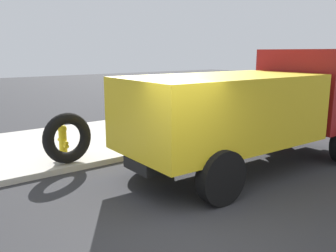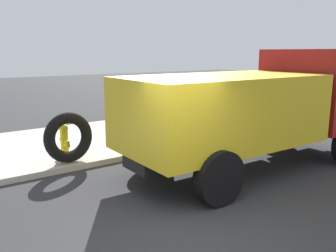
# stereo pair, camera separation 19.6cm
# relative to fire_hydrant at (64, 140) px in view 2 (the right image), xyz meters

# --- Properties ---
(ground_plane) EXTENTS (80.00, 80.00, 0.00)m
(ground_plane) POSITION_rel_fire_hydrant_xyz_m (0.19, -4.84, -0.63)
(ground_plane) COLOR #2D2D30
(sidewalk_curb) EXTENTS (36.00, 5.00, 0.15)m
(sidewalk_curb) POSITION_rel_fire_hydrant_xyz_m (0.19, 1.66, -0.56)
(sidewalk_curb) COLOR #BCB7AD
(sidewalk_curb) RESTS_ON ground
(fire_hydrant) EXTENTS (0.24, 0.54, 0.90)m
(fire_hydrant) POSITION_rel_fire_hydrant_xyz_m (0.00, 0.00, 0.00)
(fire_hydrant) COLOR yellow
(fire_hydrant) RESTS_ON sidewalk_curb
(loose_tire) EXTENTS (1.31, 0.43, 1.30)m
(loose_tire) POSITION_rel_fire_hydrant_xyz_m (-0.08, -0.52, 0.17)
(loose_tire) COLOR black
(loose_tire) RESTS_ON sidewalk_curb
(dump_truck_yellow) EXTENTS (7.07, 2.97, 3.00)m
(dump_truck_yellow) POSITION_rel_fire_hydrant_xyz_m (3.93, -3.26, 0.98)
(dump_truck_yellow) COLOR gold
(dump_truck_yellow) RESTS_ON ground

